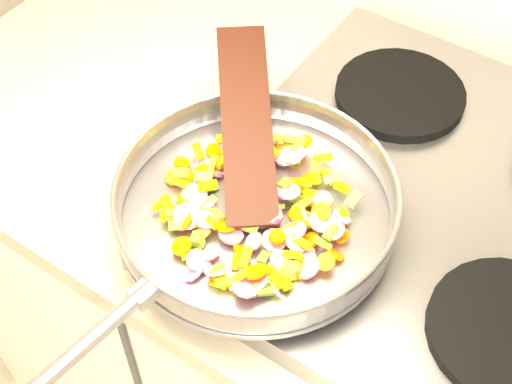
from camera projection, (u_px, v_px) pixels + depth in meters
The scene contains 7 objects.
cooktop at pixel (444, 210), 0.94m from camera, with size 0.60×0.60×0.04m, color #939399.
grate_fl at pixel (299, 220), 0.90m from camera, with size 0.19×0.19×0.02m, color black.
grate_fr at pixel (511, 332), 0.80m from camera, with size 0.19×0.19×0.02m, color black.
grate_bl at pixel (400, 94), 1.04m from camera, with size 0.19×0.19×0.02m, color black.
saute_pan at pixel (255, 202), 0.87m from camera, with size 0.38×0.55×0.05m.
vegetable_heap at pixel (254, 210), 0.87m from camera, with size 0.26×0.27×0.05m.
wooden_spatula at pixel (246, 123), 0.90m from camera, with size 0.28×0.06×0.01m, color black.
Camera 1 is at (-0.58, 1.05, 1.66)m, focal length 50.00 mm.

